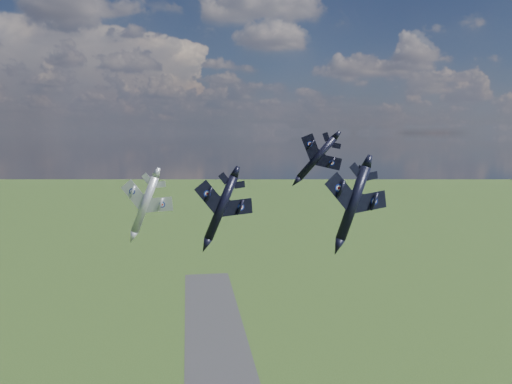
{
  "coord_description": "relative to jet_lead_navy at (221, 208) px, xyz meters",
  "views": [
    {
      "loc": [
        -11.69,
        -70.93,
        92.26
      ],
      "look_at": [
        -0.02,
        13.18,
        82.21
      ],
      "focal_mm": 35.0,
      "sensor_mm": 36.0,
      "label": 1
    }
  ],
  "objects": [
    {
      "name": "jet_lead_navy",
      "position": [
        0.0,
        0.0,
        0.0
      ],
      "size": [
        13.87,
        17.42,
        7.56
      ],
      "primitive_type": null,
      "rotation": [
        0.0,
        0.41,
        0.14
      ],
      "color": "black"
    },
    {
      "name": "jet_left_silver",
      "position": [
        -13.22,
        5.12,
        0.1
      ],
      "size": [
        14.4,
        17.1,
        6.86
      ],
      "primitive_type": null,
      "rotation": [
        0.0,
        0.39,
        -0.26
      ],
      "color": "#AFB4BA"
    },
    {
      "name": "jet_right_navy",
      "position": [
        18.12,
        -15.59,
        2.63
      ],
      "size": [
        13.72,
        16.98,
        6.82
      ],
      "primitive_type": null,
      "rotation": [
        0.0,
        0.36,
        0.16
      ],
      "color": "black"
    },
    {
      "name": "jet_high_navy",
      "position": [
        19.05,
        8.86,
        7.94
      ],
      "size": [
        12.27,
        15.64,
        8.66
      ],
      "primitive_type": null,
      "rotation": [
        0.0,
        0.71,
        -0.22
      ],
      "color": "black"
    }
  ]
}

